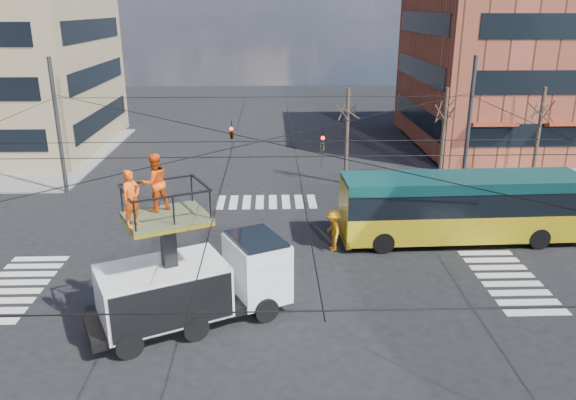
# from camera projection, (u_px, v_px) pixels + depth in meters

# --- Properties ---
(ground) EXTENTS (120.00, 120.00, 0.00)m
(ground) POSITION_uv_depth(u_px,v_px,m) (265.00, 283.00, 22.74)
(ground) COLOR black
(ground) RESTS_ON ground
(sidewalk_ne) EXTENTS (18.00, 18.00, 0.12)m
(sidewalk_ne) POSITION_uv_depth(u_px,v_px,m) (540.00, 151.00, 43.18)
(sidewalk_ne) COLOR slate
(sidewalk_ne) RESTS_ON ground
(crosswalks) EXTENTS (22.40, 22.40, 0.02)m
(crosswalks) POSITION_uv_depth(u_px,v_px,m) (265.00, 283.00, 22.74)
(crosswalks) COLOR silver
(crosswalks) RESTS_ON ground
(building_ne) EXTENTS (20.06, 16.06, 14.00)m
(building_ne) POSITION_uv_depth(u_px,v_px,m) (548.00, 56.00, 43.75)
(building_ne) COLOR brown
(building_ne) RESTS_ON ground
(overhead_network) EXTENTS (24.24, 24.24, 8.00)m
(overhead_network) POSITION_uv_depth(u_px,v_px,m) (262.00, 179.00, 21.72)
(overhead_network) COLOR #2D2D30
(overhead_network) RESTS_ON ground
(tree_a) EXTENTS (2.00, 2.00, 6.00)m
(tree_a) POSITION_uv_depth(u_px,v_px,m) (348.00, 111.00, 34.13)
(tree_a) COLOR #382B21
(tree_a) RESTS_ON ground
(tree_b) EXTENTS (2.00, 2.00, 6.00)m
(tree_b) POSITION_uv_depth(u_px,v_px,m) (445.00, 110.00, 34.31)
(tree_b) COLOR #382B21
(tree_b) RESTS_ON ground
(tree_c) EXTENTS (2.00, 2.00, 6.00)m
(tree_c) POSITION_uv_depth(u_px,v_px,m) (542.00, 110.00, 34.48)
(tree_c) COLOR #382B21
(tree_c) RESTS_ON ground
(utility_truck) EXTENTS (7.31, 5.08, 6.12)m
(utility_truck) POSITION_uv_depth(u_px,v_px,m) (193.00, 269.00, 19.41)
(utility_truck) COLOR black
(utility_truck) RESTS_ON ground
(city_bus) EXTENTS (11.34, 3.00, 3.20)m
(city_bus) POSITION_uv_depth(u_px,v_px,m) (461.00, 207.00, 26.36)
(city_bus) COLOR gold
(city_bus) RESTS_ON ground
(traffic_cone) EXTENTS (0.36, 0.36, 0.76)m
(traffic_cone) POSITION_uv_depth(u_px,v_px,m) (110.00, 287.00, 21.60)
(traffic_cone) COLOR #F7570A
(traffic_cone) RESTS_ON ground
(worker_ground) EXTENTS (0.79, 1.09, 1.72)m
(worker_ground) POSITION_uv_depth(u_px,v_px,m) (154.00, 280.00, 21.17)
(worker_ground) COLOR red
(worker_ground) RESTS_ON ground
(flagger) EXTENTS (0.93, 1.35, 1.92)m
(flagger) POSITION_uv_depth(u_px,v_px,m) (333.00, 230.00, 25.58)
(flagger) COLOR orange
(flagger) RESTS_ON ground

